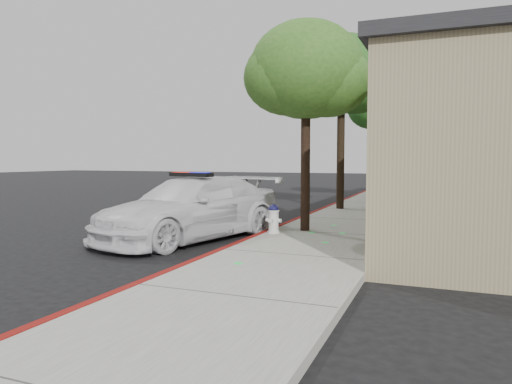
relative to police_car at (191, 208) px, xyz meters
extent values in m
plane|color=black|center=(1.59, -1.61, -0.80)|extent=(120.00, 120.00, 0.00)
cube|color=gray|center=(3.19, 1.39, -0.73)|extent=(3.20, 60.00, 0.15)
cube|color=maroon|center=(1.65, 1.39, -0.72)|extent=(0.14, 60.00, 0.16)
cube|color=black|center=(4.76, -0.61, 1.15)|extent=(0.08, 1.48, 1.68)
cube|color=black|center=(4.76, 2.39, 1.15)|extent=(0.08, 1.48, 1.68)
cube|color=black|center=(4.76, 5.39, 1.15)|extent=(0.08, 1.48, 1.68)
cube|color=black|center=(4.76, 8.39, 1.15)|extent=(0.08, 1.48, 1.68)
cube|color=black|center=(4.76, 11.39, 1.15)|extent=(0.08, 1.48, 1.68)
cube|color=black|center=(4.76, 14.39, 1.15)|extent=(0.08, 1.48, 1.68)
cube|color=black|center=(4.76, 17.39, 1.15)|extent=(0.08, 1.48, 1.68)
imported|color=white|center=(0.00, 0.00, 0.00)|extent=(3.68, 5.91, 1.60)
cube|color=black|center=(0.00, 0.00, 0.86)|extent=(1.23, 0.60, 0.10)
cube|color=red|center=(-0.31, 0.09, 0.86)|extent=(0.57, 0.37, 0.11)
cube|color=#0C10CF|center=(0.31, -0.09, 0.86)|extent=(0.57, 0.37, 0.11)
cylinder|color=silver|center=(1.94, 0.83, -0.62)|extent=(0.31, 0.31, 0.05)
cylinder|color=silver|center=(1.94, 0.83, -0.35)|extent=(0.25, 0.25, 0.50)
cylinder|color=silver|center=(1.94, 0.83, -0.08)|extent=(0.29, 0.29, 0.04)
ellipsoid|color=#0F0F37|center=(1.94, 0.83, -0.02)|extent=(0.26, 0.26, 0.20)
cylinder|color=#0F0F37|center=(1.94, 0.83, 0.07)|extent=(0.06, 0.06, 0.05)
cylinder|color=silver|center=(1.78, 0.85, -0.32)|extent=(0.12, 0.11, 0.10)
cylinder|color=silver|center=(2.09, 0.82, -0.32)|extent=(0.12, 0.11, 0.10)
cylinder|color=silver|center=(1.92, 0.68, -0.31)|extent=(0.14, 0.12, 0.13)
cylinder|color=black|center=(2.56, 1.57, 1.04)|extent=(0.24, 0.24, 3.38)
ellipsoid|color=#2D5B1C|center=(2.56, 1.57, 3.57)|extent=(3.00, 3.00, 2.55)
ellipsoid|color=#2D5B1C|center=(3.09, 1.70, 3.29)|extent=(2.25, 2.25, 1.91)
ellipsoid|color=#2D5B1C|center=(2.12, 1.41, 3.38)|extent=(2.35, 2.35, 1.99)
cylinder|color=black|center=(2.29, 7.46, 1.42)|extent=(0.29, 0.29, 4.14)
ellipsoid|color=#1A541A|center=(2.29, 7.46, 4.49)|extent=(3.47, 3.47, 2.95)
ellipsoid|color=#1A541A|center=(2.77, 7.74, 4.16)|extent=(2.80, 2.80, 2.38)
ellipsoid|color=#1A541A|center=(1.81, 7.29, 4.27)|extent=(2.68, 2.68, 2.28)
cylinder|color=black|center=(2.88, 13.85, 1.21)|extent=(0.28, 0.28, 3.71)
ellipsoid|color=#284D18|center=(2.88, 13.85, 4.02)|extent=(3.18, 3.18, 2.71)
ellipsoid|color=#284D18|center=(3.36, 14.15, 3.70)|extent=(2.44, 2.44, 2.07)
ellipsoid|color=#284D18|center=(2.63, 13.48, 3.81)|extent=(2.55, 2.55, 2.17)
camera|label=1|loc=(5.97, -10.46, 1.24)|focal=32.96mm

